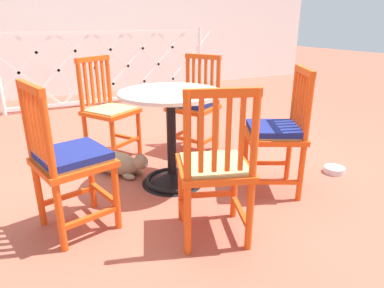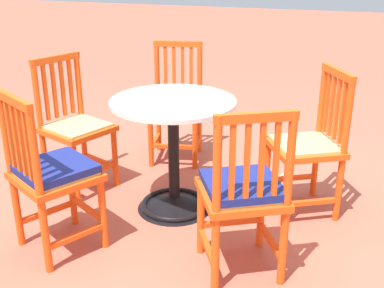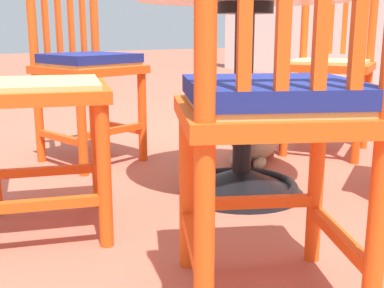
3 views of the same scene
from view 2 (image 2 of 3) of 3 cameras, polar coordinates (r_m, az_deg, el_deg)
name	(u,v)px [view 2 (image 2 of 3)]	position (r m, az deg, el deg)	size (l,w,h in m)	color
ground_plane	(177,214)	(3.10, -1.83, -8.29)	(24.00, 24.00, 0.00)	#AD5642
cafe_table	(174,168)	(3.05, -2.15, -2.83)	(0.76, 0.76, 0.73)	black
orange_chair_near_fence	(309,147)	(3.06, 13.63, -0.31)	(0.55, 0.55, 0.91)	#E04C14
orange_chair_tucked_in	(176,104)	(3.77, -1.90, 4.69)	(0.48, 0.48, 0.91)	#E04C14
orange_chair_facing_out	(75,128)	(3.39, -13.68, 1.85)	(0.52, 0.52, 0.91)	#E04C14
orange_chair_by_planter	(52,175)	(2.68, -16.22, -3.53)	(0.54, 0.54, 0.91)	#E04C14
orange_chair_at_corner	(243,193)	(2.40, 6.02, -5.80)	(0.55, 0.55, 0.91)	#E04C14
tabby_cat	(239,182)	(3.31, 5.59, -4.46)	(0.58, 0.52, 0.23)	#9E896B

